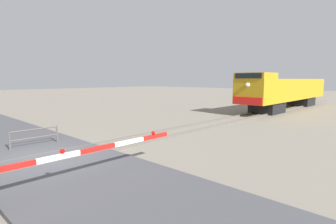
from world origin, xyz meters
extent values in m
plane|color=gray|center=(0.00, 0.00, 0.00)|extent=(160.00, 160.00, 0.00)
cube|color=#59544C|center=(-0.72, 0.00, 0.07)|extent=(0.08, 80.00, 0.15)
cube|color=#59544C|center=(0.72, 0.00, 0.07)|extent=(0.08, 80.00, 0.15)
cube|color=#47474C|center=(0.00, 0.00, 0.07)|extent=(36.00, 4.94, 0.14)
cube|color=black|center=(0.00, 20.69, 0.53)|extent=(2.37, 3.20, 1.05)
cube|color=black|center=(0.00, 30.70, 0.53)|extent=(2.37, 3.20, 1.05)
cube|color=#B28414|center=(0.00, 25.70, 2.14)|extent=(2.79, 18.20, 2.18)
cube|color=#B28414|center=(0.00, 18.05, 3.50)|extent=(2.73, 2.91, 0.53)
cube|color=black|center=(0.00, 16.57, 3.50)|extent=(2.37, 0.06, 0.43)
cube|color=red|center=(0.00, 16.56, 1.40)|extent=(2.65, 0.08, 0.64)
sphere|color=#F2EACC|center=(0.00, 16.55, 2.74)|extent=(0.36, 0.36, 0.36)
cube|color=red|center=(3.39, -2.19, 1.09)|extent=(0.10, 1.21, 0.14)
cube|color=white|center=(3.39, -0.98, 1.09)|extent=(0.10, 1.21, 0.14)
cube|color=red|center=(3.39, 0.23, 1.09)|extent=(0.10, 1.21, 0.14)
cube|color=white|center=(3.39, 1.44, 1.09)|extent=(0.10, 1.21, 0.14)
cube|color=red|center=(3.39, 2.66, 1.09)|extent=(0.10, 1.21, 0.14)
sphere|color=red|center=(3.39, -0.88, 1.23)|extent=(0.14, 0.14, 0.14)
sphere|color=red|center=(3.39, 2.58, 1.23)|extent=(0.14, 0.14, 0.14)
cylinder|color=#4C4742|center=(-2.31, -0.65, 0.47)|extent=(0.08, 0.08, 0.95)
cylinder|color=#4C4742|center=(-2.31, 1.43, 0.47)|extent=(0.08, 0.08, 0.95)
cylinder|color=#4C4742|center=(-2.31, 0.39, 0.91)|extent=(0.06, 2.08, 0.06)
cylinder|color=#4C4742|center=(-2.31, 0.39, 0.52)|extent=(0.06, 2.08, 0.06)
camera|label=1|loc=(10.40, -3.99, 3.21)|focal=28.14mm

